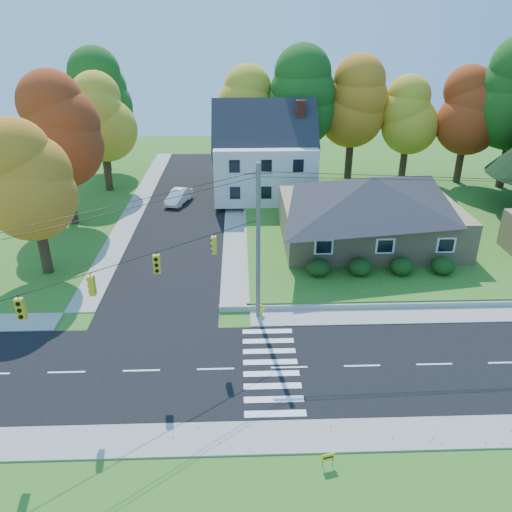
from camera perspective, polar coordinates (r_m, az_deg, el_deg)
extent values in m
plane|color=#3D7923|center=(27.87, 3.81, -12.61)|extent=(120.00, 120.00, 0.00)
cube|color=black|center=(27.86, 3.81, -12.60)|extent=(90.00, 8.00, 0.02)
cube|color=black|center=(51.09, -8.01, 5.58)|extent=(8.00, 44.00, 0.02)
cube|color=#9C9A90|center=(31.91, 2.96, -7.03)|extent=(90.00, 2.00, 0.08)
cube|color=#9C9A90|center=(24.12, 5.00, -19.86)|extent=(90.00, 2.00, 0.08)
cube|color=#3D7923|center=(48.59, 16.88, 3.95)|extent=(30.00, 30.00, 0.50)
cube|color=tan|center=(42.05, 12.74, 3.81)|extent=(14.00, 10.00, 3.20)
pyramid|color=#26262B|center=(41.16, 13.10, 7.31)|extent=(14.60, 10.60, 2.20)
cube|color=silver|center=(51.77, 0.95, 9.91)|extent=(10.00, 8.00, 5.60)
pyramid|color=#26262B|center=(50.85, 0.98, 14.26)|extent=(10.40, 8.40, 2.40)
cube|color=brown|center=(51.56, 4.94, 12.05)|extent=(0.90, 0.90, 9.60)
ellipsoid|color=#163A10|center=(35.87, 7.16, -1.29)|extent=(1.70, 1.70, 1.27)
ellipsoid|color=#163A10|center=(36.46, 11.82, -1.20)|extent=(1.70, 1.70, 1.27)
ellipsoid|color=#163A10|center=(37.28, 16.31, -1.11)|extent=(1.70, 1.70, 1.27)
ellipsoid|color=#163A10|center=(38.31, 20.58, -1.01)|extent=(1.70, 1.70, 1.27)
cylinder|color=#666059|center=(29.64, 0.25, 1.24)|extent=(0.26, 0.26, 10.00)
cube|color=#666059|center=(28.13, 0.27, 9.44)|extent=(1.60, 0.12, 0.12)
cube|color=gold|center=(23.69, -25.30, -5.48)|extent=(0.34, 0.26, 1.00)
cube|color=gold|center=(24.47, -18.24, -3.20)|extent=(0.26, 0.34, 1.00)
cube|color=gold|center=(25.72, -11.26, -0.90)|extent=(0.34, 0.26, 1.00)
cube|color=gold|center=(27.45, -4.81, 1.26)|extent=(0.26, 0.34, 1.00)
cylinder|color=black|center=(24.84, -14.43, -0.56)|extent=(13.02, 10.43, 0.04)
cylinder|color=#3F2A19|center=(57.54, -1.38, 11.39)|extent=(0.80, 0.80, 5.40)
sphere|color=gold|center=(56.72, -1.42, 15.22)|extent=(6.72, 6.72, 6.72)
sphere|color=gold|center=(56.44, -1.44, 16.90)|extent=(5.91, 5.91, 5.91)
sphere|color=gold|center=(56.22, -1.46, 18.59)|extent=(5.11, 5.11, 5.11)
cylinder|color=#3F2A19|center=(56.83, 4.81, 11.60)|extent=(0.86, 0.86, 6.30)
sphere|color=#205918|center=(55.93, 4.99, 16.13)|extent=(7.84, 7.84, 7.84)
sphere|color=#205918|center=(55.65, 5.07, 18.12)|extent=(6.90, 6.90, 6.90)
sphere|color=#205918|center=(55.44, 5.15, 20.13)|extent=(5.96, 5.96, 5.96)
cylinder|color=#3F2A19|center=(58.84, 10.63, 11.52)|extent=(0.83, 0.83, 5.85)
sphere|color=orange|center=(58.00, 10.97, 15.56)|extent=(7.28, 7.28, 7.28)
sphere|color=orange|center=(57.73, 11.13, 17.34)|extent=(6.41, 6.41, 6.41)
sphere|color=orange|center=(57.51, 11.29, 19.13)|extent=(5.53, 5.53, 5.53)
cylinder|color=#3F2A19|center=(59.58, 16.53, 10.64)|extent=(0.77, 0.77, 4.95)
sphere|color=gold|center=(58.84, 16.97, 13.99)|extent=(6.16, 6.16, 6.16)
sphere|color=gold|center=(58.58, 17.17, 15.46)|extent=(5.42, 5.42, 5.42)
sphere|color=gold|center=(58.36, 17.37, 16.94)|extent=(4.68, 4.68, 4.68)
cylinder|color=#3F2A19|center=(60.78, 22.30, 10.29)|extent=(0.80, 0.80, 5.40)
sphere|color=#9F3614|center=(60.00, 22.93, 13.87)|extent=(6.72, 6.72, 6.72)
sphere|color=#9F3614|center=(59.74, 23.21, 15.43)|extent=(5.91, 5.91, 5.91)
sphere|color=#9F3614|center=(59.53, 23.50, 17.01)|extent=(5.11, 5.11, 5.11)
cylinder|color=#3F2A19|center=(60.64, 26.64, 10.14)|extent=(0.89, 0.89, 6.75)
cylinder|color=#3F2A19|center=(39.59, -23.21, 1.52)|extent=(0.77, 0.77, 4.95)
sphere|color=orange|center=(38.41, -24.11, 6.39)|extent=(6.16, 6.16, 6.16)
sphere|color=orange|center=(37.99, -24.53, 8.58)|extent=(5.42, 5.42, 5.42)
sphere|color=orange|center=(37.64, -24.95, 10.81)|extent=(4.68, 4.68, 4.68)
cylinder|color=#3F2A19|center=(48.59, -20.55, 6.78)|extent=(0.83, 0.83, 5.85)
sphere|color=#9F3614|center=(47.52, -21.34, 11.59)|extent=(7.28, 7.28, 7.28)
sphere|color=#9F3614|center=(47.17, -21.69, 13.72)|extent=(6.41, 6.41, 6.41)
sphere|color=#9F3614|center=(46.89, -22.06, 15.89)|extent=(5.53, 5.53, 5.53)
cylinder|color=#3F2A19|center=(57.56, -16.68, 9.84)|extent=(0.80, 0.80, 5.40)
sphere|color=gold|center=(56.71, -17.18, 13.62)|extent=(6.72, 6.72, 6.72)
sphere|color=gold|center=(56.42, -17.41, 15.28)|extent=(5.91, 5.91, 5.91)
sphere|color=gold|center=(56.18, -17.64, 16.96)|extent=(5.11, 5.11, 5.11)
cylinder|color=#3F2A19|center=(65.48, -16.84, 12.03)|extent=(0.86, 0.86, 6.30)
sphere|color=#205918|center=(64.66, -17.36, 15.94)|extent=(7.84, 7.84, 7.84)
sphere|color=#205918|center=(64.40, -17.60, 17.65)|extent=(6.90, 6.90, 6.90)
sphere|color=#205918|center=(64.21, -17.84, 19.37)|extent=(5.96, 5.96, 5.96)
imported|color=white|center=(52.05, -8.83, 6.73)|extent=(2.65, 4.54, 1.41)
cylinder|color=yellow|center=(32.07, 0.55, -6.78)|extent=(0.37, 0.37, 0.10)
cylinder|color=yellow|center=(31.91, 0.55, -6.31)|extent=(0.25, 0.25, 0.57)
sphere|color=yellow|center=(31.73, 0.56, -5.79)|extent=(0.27, 0.27, 0.27)
cylinder|color=yellow|center=(31.85, 0.55, -6.16)|extent=(0.48, 0.22, 0.12)
cylinder|color=black|center=(22.93, 7.63, -22.35)|extent=(0.02, 0.02, 0.49)
cylinder|color=black|center=(23.00, 8.76, -22.27)|extent=(0.02, 0.02, 0.49)
cube|color=yellow|center=(22.75, 8.25, -21.82)|extent=(0.57, 0.17, 0.39)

